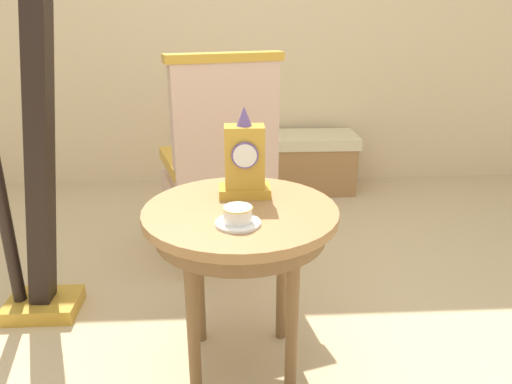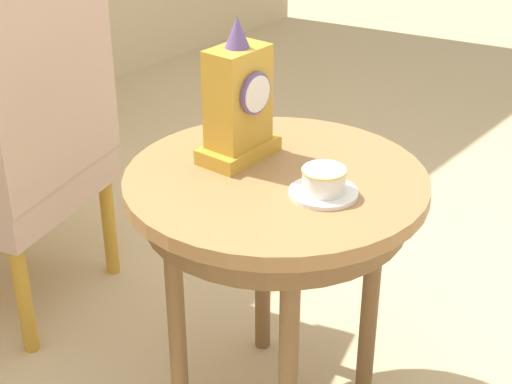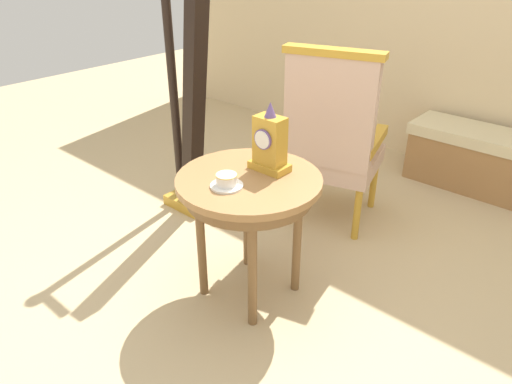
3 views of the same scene
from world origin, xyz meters
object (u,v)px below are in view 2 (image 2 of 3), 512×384
object	(u,v)px
teacup_left	(324,183)
armchair	(19,126)
mantel_clock	(239,104)
side_table	(276,207)

from	to	relation	value
teacup_left	armchair	size ratio (longest dim) A/B	0.13
teacup_left	armchair	xyz separation A→B (m)	(-0.07, 0.99, -0.11)
teacup_left	mantel_clock	distance (m)	0.28
mantel_clock	side_table	bearing A→B (deg)	-98.97
armchair	mantel_clock	bearing A→B (deg)	-81.87
side_table	mantel_clock	size ratio (longest dim) A/B	2.05
teacup_left	mantel_clock	size ratio (longest dim) A/B	0.44
side_table	teacup_left	size ratio (longest dim) A/B	4.62
side_table	armchair	size ratio (longest dim) A/B	0.60
mantel_clock	armchair	bearing A→B (deg)	98.13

